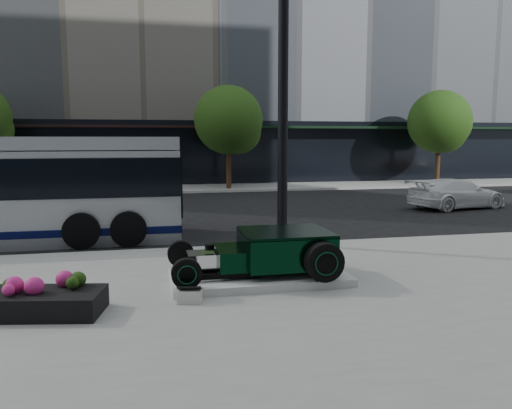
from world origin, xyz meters
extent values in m
plane|color=black|center=(0.00, 0.00, 0.00)|extent=(120.00, 120.00, 0.00)
cube|color=gray|center=(0.00, 14.00, 0.06)|extent=(70.00, 4.00, 0.12)
cube|color=black|center=(-10.00, 16.20, 2.00)|extent=(22.00, 0.50, 4.00)
cube|color=black|center=(13.00, 16.20, 2.00)|extent=(24.00, 0.50, 4.00)
cube|color=black|center=(-10.00, 15.60, 3.60)|extent=(22.00, 1.60, 0.15)
cube|color=black|center=(13.00, 15.60, 3.60)|extent=(24.00, 1.60, 0.15)
cylinder|color=black|center=(1.00, 13.00, 1.42)|extent=(0.28, 0.28, 2.60)
sphere|color=#17340E|center=(1.00, 13.00, 3.92)|extent=(3.80, 3.80, 3.80)
sphere|color=#17340E|center=(1.60, 13.30, 3.32)|extent=(2.60, 2.60, 2.60)
cylinder|color=black|center=(14.00, 13.00, 1.42)|extent=(0.28, 0.28, 2.60)
sphere|color=#17340E|center=(14.00, 13.00, 3.92)|extent=(3.80, 3.80, 3.80)
sphere|color=#17340E|center=(14.60, 13.30, 3.32)|extent=(2.60, 2.60, 2.60)
cube|color=silver|center=(-1.38, -5.33, 0.20)|extent=(3.40, 1.80, 0.15)
cube|color=black|center=(-1.38, -5.78, 0.37)|extent=(3.00, 0.08, 0.10)
cube|color=black|center=(-1.38, -4.88, 0.37)|extent=(3.00, 0.08, 0.10)
cube|color=black|center=(-0.83, -5.33, 0.72)|extent=(1.70, 1.45, 0.62)
cube|color=black|center=(-0.83, -5.33, 1.05)|extent=(1.70, 1.45, 0.06)
cube|color=black|center=(-1.93, -5.33, 0.60)|extent=(0.55, 1.05, 0.38)
cube|color=silver|center=(-2.48, -5.33, 0.55)|extent=(0.55, 0.55, 0.34)
cylinder|color=black|center=(-2.33, -5.33, 0.82)|extent=(0.18, 0.18, 0.10)
cylinder|color=black|center=(-2.83, -5.33, 0.43)|extent=(0.06, 1.55, 0.06)
cylinder|color=black|center=(-0.33, -6.18, 0.63)|extent=(0.72, 0.24, 0.72)
cylinder|color=black|center=(-0.33, -6.31, 0.63)|extent=(0.37, 0.02, 0.37)
torus|color=#0B3E22|center=(-0.33, -6.32, 0.63)|extent=(0.44, 0.02, 0.44)
cylinder|color=black|center=(-0.33, -4.48, 0.63)|extent=(0.72, 0.24, 0.72)
cylinder|color=black|center=(-0.33, -4.35, 0.63)|extent=(0.37, 0.02, 0.37)
torus|color=#0B3E22|center=(-0.33, -4.34, 0.63)|extent=(0.44, 0.02, 0.44)
cylinder|color=black|center=(-2.83, -6.11, 0.54)|extent=(0.54, 0.16, 0.54)
cylinder|color=black|center=(-2.83, -6.20, 0.54)|extent=(0.28, 0.02, 0.28)
torus|color=#0B3E22|center=(-2.83, -6.21, 0.54)|extent=(0.34, 0.02, 0.34)
cylinder|color=black|center=(-2.83, -4.55, 0.54)|extent=(0.54, 0.16, 0.54)
cylinder|color=black|center=(-2.83, -4.46, 0.54)|extent=(0.28, 0.02, 0.28)
torus|color=#0B3E22|center=(-2.83, -4.45, 0.54)|extent=(0.34, 0.02, 0.34)
cube|color=silver|center=(-2.80, -6.39, 0.23)|extent=(0.45, 0.37, 0.22)
cube|color=black|center=(-2.80, -6.39, 0.35)|extent=(0.45, 0.36, 0.15)
cylinder|color=black|center=(-0.04, -2.20, 4.45)|extent=(0.26, 0.26, 8.66)
cylinder|color=black|center=(-0.04, -2.20, 0.23)|extent=(0.48, 0.48, 0.22)
cube|color=black|center=(-5.11, -6.50, 0.30)|extent=(1.96, 1.23, 0.36)
sphere|color=#17340E|center=(-5.49, -6.50, 0.59)|extent=(0.24, 0.24, 0.24)
sphere|color=#E02787|center=(-5.24, -6.50, 0.59)|extent=(0.24, 0.24, 0.24)
sphere|color=#17340E|center=(-4.98, -6.50, 0.59)|extent=(0.24, 0.24, 0.24)
sphere|color=#E02787|center=(-4.73, -6.50, 0.59)|extent=(0.24, 0.24, 0.24)
sphere|color=#17340E|center=(-4.47, -6.50, 0.59)|extent=(0.24, 0.24, 0.24)
cube|color=black|center=(-2.56, 0.20, 1.55)|extent=(0.06, 2.30, 1.70)
cylinder|color=black|center=(-5.19, -1.10, 0.48)|extent=(0.96, 0.28, 0.96)
cylinder|color=black|center=(-5.19, 1.50, 0.48)|extent=(0.96, 0.28, 0.96)
cylinder|color=black|center=(-3.99, -1.10, 0.48)|extent=(0.96, 0.28, 0.96)
cylinder|color=black|center=(-3.99, 1.50, 0.48)|extent=(0.96, 0.28, 0.96)
imported|color=white|center=(9.08, 3.72, 0.62)|extent=(4.53, 2.51, 1.24)
camera|label=1|loc=(-3.45, -14.62, 2.86)|focal=35.00mm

